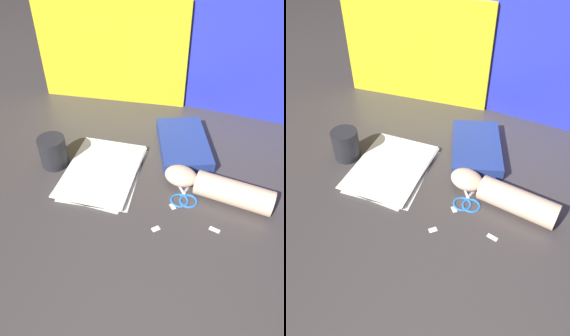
# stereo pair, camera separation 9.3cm
# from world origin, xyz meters

# --- Properties ---
(ground_plane) EXTENTS (6.00, 6.00, 0.00)m
(ground_plane) POSITION_xyz_m (0.00, 0.00, 0.00)
(ground_plane) COLOR #3D3838
(backdrop_panel_left) EXTENTS (0.56, 0.03, 0.39)m
(backdrop_panel_left) POSITION_xyz_m (-0.21, 0.44, 0.19)
(backdrop_panel_left) COLOR yellow
(backdrop_panel_left) RESTS_ON ground_plane
(backdrop_panel_center) EXTENTS (0.68, 0.12, 0.47)m
(backdrop_panel_center) POSITION_xyz_m (0.22, 0.44, 0.23)
(backdrop_panel_center) COLOR #2833D1
(backdrop_panel_center) RESTS_ON ground_plane
(paper_stack) EXTENTS (0.24, 0.30, 0.02)m
(paper_stack) POSITION_xyz_m (-0.13, -0.00, 0.01)
(paper_stack) COLOR white
(paper_stack) RESTS_ON ground_plane
(book_closed) EXTENTS (0.22, 0.29, 0.04)m
(book_closed) POSITION_xyz_m (0.10, 0.17, 0.02)
(book_closed) COLOR navy
(book_closed) RESTS_ON ground_plane
(scissors) EXTENTS (0.11, 0.16, 0.01)m
(scissors) POSITION_xyz_m (0.13, -0.04, 0.00)
(scissors) COLOR silver
(scissors) RESTS_ON ground_plane
(hand_forearm) EXTENTS (0.31, 0.13, 0.07)m
(hand_forearm) POSITION_xyz_m (0.22, -0.03, 0.03)
(hand_forearm) COLOR beige
(hand_forearm) RESTS_ON ground_plane
(paper_scrap_near) EXTENTS (0.03, 0.02, 0.00)m
(paper_scrap_near) POSITION_xyz_m (0.22, -0.15, 0.00)
(paper_scrap_near) COLOR white
(paper_scrap_near) RESTS_ON ground_plane
(paper_scrap_mid) EXTENTS (0.02, 0.02, 0.00)m
(paper_scrap_mid) POSITION_xyz_m (0.10, -0.09, 0.00)
(paper_scrap_mid) COLOR white
(paper_scrap_mid) RESTS_ON ground_plane
(paper_scrap_far) EXTENTS (0.03, 0.02, 0.00)m
(paper_scrap_far) POSITION_xyz_m (0.07, -0.18, 0.00)
(paper_scrap_far) COLOR white
(paper_scrap_far) RESTS_ON ground_plane
(mug) EXTENTS (0.08, 0.08, 0.10)m
(mug) POSITION_xyz_m (-0.28, 0.01, 0.05)
(mug) COLOR #232328
(mug) RESTS_ON ground_plane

